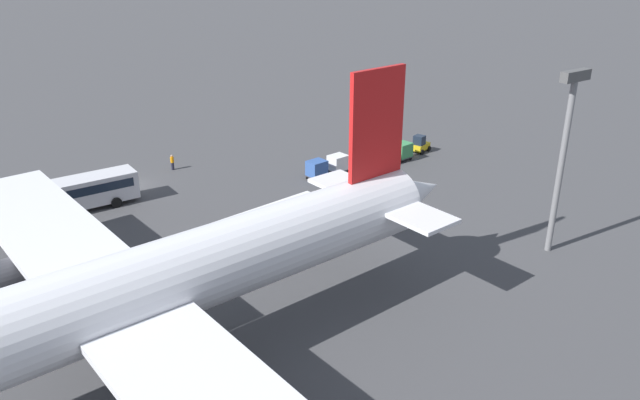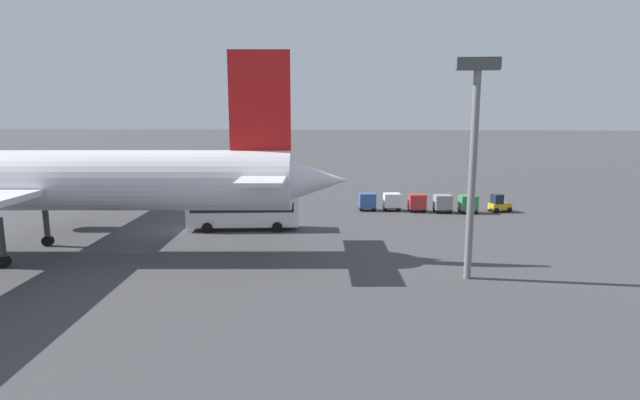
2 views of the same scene
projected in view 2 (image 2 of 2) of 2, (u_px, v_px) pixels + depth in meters
The scene contains 11 objects.
ground_plane at pixel (243, 196), 69.61m from camera, with size 600.00×600.00×0.00m, color #424244.
shuttle_bus_near at pixel (188, 185), 66.68m from camera, with size 12.70×3.31×3.08m.
shuttle_bus_far at pixel (243, 210), 49.00m from camera, with size 11.05×3.97×3.33m.
baggage_tug at pixel (499, 204), 58.11m from camera, with size 2.68×2.23×2.10m.
worker_person at pixel (285, 188), 71.11m from camera, with size 0.38×0.38×1.74m.
cargo_cart_green at pixel (468, 203), 57.36m from camera, with size 2.18×1.91×2.06m.
cargo_cart_grey at pixel (443, 203), 57.57m from camera, with size 2.18×1.91×2.06m.
cargo_cart_red at pixel (417, 202), 58.11m from camera, with size 2.18×1.91×2.06m.
cargo_cart_white at pixel (392, 201), 58.78m from camera, with size 2.18×1.91×2.06m.
cargo_cart_blue at pixel (367, 201), 58.85m from camera, with size 2.18×1.91×2.06m.
light_pole at pixel (474, 144), 33.13m from camera, with size 2.80×0.70×14.88m.
Camera 2 is at (-16.77, 67.48, 11.26)m, focal length 28.00 mm.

